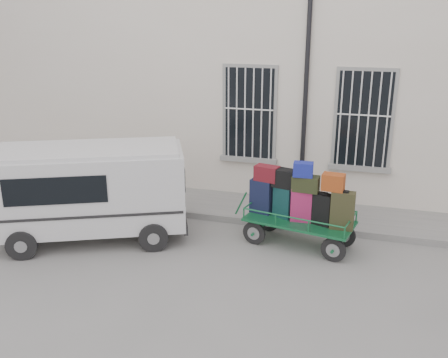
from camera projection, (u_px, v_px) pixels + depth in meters
ground at (233, 251)px, 10.09m from camera, size 80.00×80.00×0.00m
building at (284, 72)px, 14.16m from camera, size 24.00×5.15×6.00m
sidewalk at (257, 209)px, 12.07m from camera, size 24.00×1.70×0.15m
luggage_cart at (300, 203)px, 10.07m from camera, size 2.61×1.40×1.81m
van at (89, 187)px, 10.35m from camera, size 4.24×3.10×1.99m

